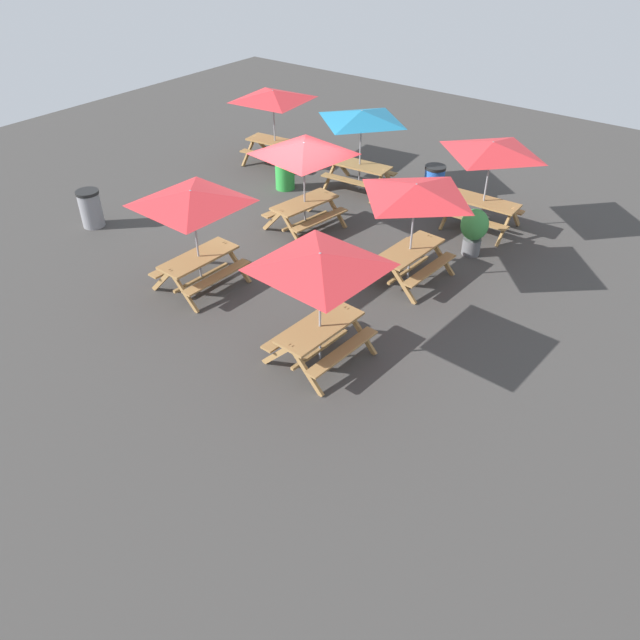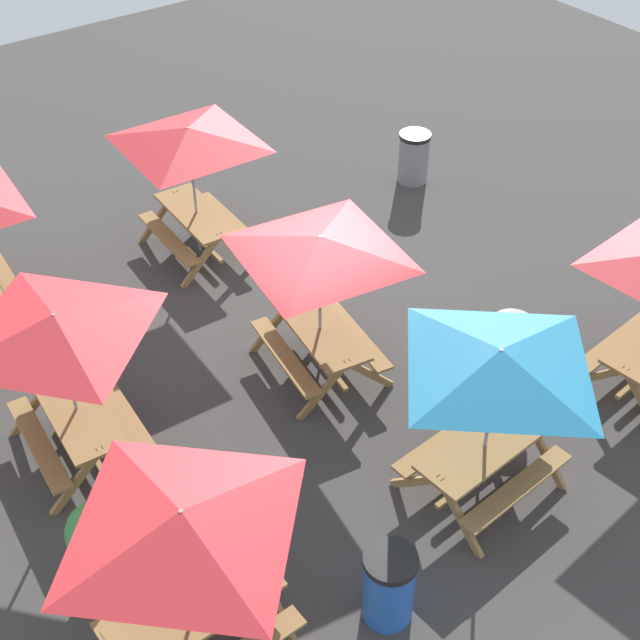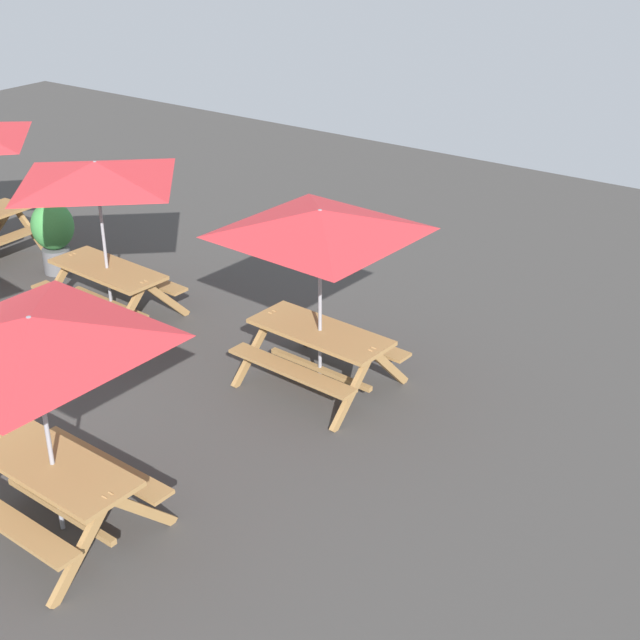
# 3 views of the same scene
# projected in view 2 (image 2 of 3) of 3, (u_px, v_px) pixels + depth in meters

# --- Properties ---
(ground_plane) EXTENTS (27.66, 27.66, 0.00)m
(ground_plane) POSITION_uv_depth(u_px,v_px,m) (316.00, 351.00, 13.18)
(ground_plane) COLOR #3D3A38
(ground_plane) RESTS_ON ground
(picnic_table_0) EXTENTS (2.80, 2.80, 2.34)m
(picnic_table_0) POSITION_uv_depth(u_px,v_px,m) (320.00, 256.00, 11.64)
(picnic_table_0) COLOR olive
(picnic_table_0) RESTS_ON ground
(picnic_table_1) EXTENTS (2.13, 2.13, 2.34)m
(picnic_table_1) POSITION_uv_depth(u_px,v_px,m) (58.00, 335.00, 10.41)
(picnic_table_1) COLOR olive
(picnic_table_1) RESTS_ON ground
(picnic_table_3) EXTENTS (2.05, 2.05, 2.34)m
(picnic_table_3) POSITION_uv_depth(u_px,v_px,m) (184.00, 532.00, 8.24)
(picnic_table_3) COLOR olive
(picnic_table_3) RESTS_ON ground
(picnic_table_5) EXTENTS (2.83, 2.83, 2.34)m
(picnic_table_5) POSITION_uv_depth(u_px,v_px,m) (190.00, 146.00, 13.93)
(picnic_table_5) COLOR olive
(picnic_table_5) RESTS_ON ground
(picnic_table_6) EXTENTS (2.16, 2.16, 2.34)m
(picnic_table_6) POSITION_uv_depth(u_px,v_px,m) (498.00, 370.00, 9.94)
(picnic_table_6) COLOR olive
(picnic_table_6) RESTS_ON ground
(trash_bin_green) EXTENTS (0.59, 0.59, 0.98)m
(trash_bin_green) POSITION_uv_depth(u_px,v_px,m) (509.00, 348.00, 12.49)
(trash_bin_green) COLOR green
(trash_bin_green) RESTS_ON ground
(trash_bin_blue) EXTENTS (0.59, 0.59, 0.98)m
(trash_bin_blue) POSITION_uv_depth(u_px,v_px,m) (389.00, 586.00, 9.52)
(trash_bin_blue) COLOR blue
(trash_bin_blue) RESTS_ON ground
(trash_bin_gray) EXTENTS (0.59, 0.59, 0.98)m
(trash_bin_gray) POSITION_uv_depth(u_px,v_px,m) (414.00, 157.00, 16.67)
(trash_bin_gray) COLOR gray
(trash_bin_gray) RESTS_ON ground
(potted_plant_0) EXTENTS (0.66, 0.66, 1.17)m
(potted_plant_0) POSITION_uv_depth(u_px,v_px,m) (97.00, 539.00, 9.77)
(potted_plant_0) COLOR #59595B
(potted_plant_0) RESTS_ON ground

